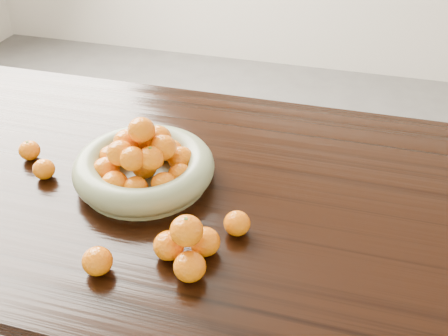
% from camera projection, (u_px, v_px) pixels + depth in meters
% --- Properties ---
extents(dining_table, '(2.00, 1.00, 0.75)m').
position_uv_depth(dining_table, '(215.00, 214.00, 1.31)').
color(dining_table, black).
rests_on(dining_table, ground).
extents(fruit_bowl, '(0.36, 0.36, 0.18)m').
position_uv_depth(fruit_bowl, '(144.00, 165.00, 1.26)').
color(fruit_bowl, '#6C7253').
rests_on(fruit_bowl, dining_table).
extents(orange_pyramid, '(0.14, 0.14, 0.12)m').
position_uv_depth(orange_pyramid, '(187.00, 246.00, 1.02)').
color(orange_pyramid, orange).
rests_on(orange_pyramid, dining_table).
extents(loose_orange_0, '(0.06, 0.06, 0.05)m').
position_uv_depth(loose_orange_0, '(30.00, 150.00, 1.35)').
color(loose_orange_0, orange).
rests_on(loose_orange_0, dining_table).
extents(loose_orange_1, '(0.06, 0.06, 0.06)m').
position_uv_depth(loose_orange_1, '(97.00, 261.00, 1.01)').
color(loose_orange_1, orange).
rests_on(loose_orange_1, dining_table).
extents(loose_orange_2, '(0.06, 0.06, 0.06)m').
position_uv_depth(loose_orange_2, '(237.00, 223.00, 1.11)').
color(loose_orange_2, orange).
rests_on(loose_orange_2, dining_table).
extents(loose_orange_3, '(0.06, 0.06, 0.05)m').
position_uv_depth(loose_orange_3, '(44.00, 169.00, 1.28)').
color(loose_orange_3, orange).
rests_on(loose_orange_3, dining_table).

